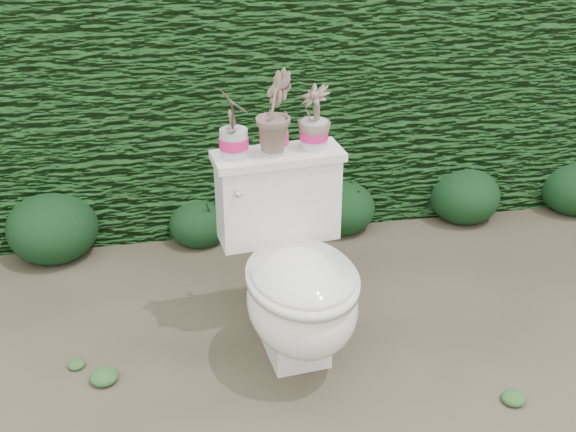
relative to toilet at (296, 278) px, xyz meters
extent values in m
plane|color=#685F48|center=(0.07, -0.09, -0.36)|extent=(60.00, 60.00, 0.00)
cube|color=#22581D|center=(0.07, 1.51, 0.44)|extent=(8.00, 1.00, 1.60)
cube|color=white|center=(0.00, 0.02, -0.26)|extent=(0.25, 0.32, 0.20)
ellipsoid|color=white|center=(0.01, -0.08, -0.06)|extent=(0.46, 0.55, 0.39)
cube|color=white|center=(-0.03, 0.24, 0.22)|extent=(0.49, 0.22, 0.34)
cube|color=white|center=(-0.03, 0.24, 0.40)|extent=(0.52, 0.24, 0.03)
cylinder|color=silver|center=(-0.20, 0.12, 0.32)|extent=(0.02, 0.06, 0.02)
sphere|color=silver|center=(-0.20, 0.09, 0.32)|extent=(0.03, 0.03, 0.03)
imported|color=#277F35|center=(-0.19, 0.22, 0.55)|extent=(0.11, 0.15, 0.25)
imported|color=#277F35|center=(-0.04, 0.24, 0.57)|extent=(0.17, 0.20, 0.30)
imported|color=#277F35|center=(0.12, 0.25, 0.54)|extent=(0.17, 0.17, 0.23)
ellipsoid|color=#143B17|center=(-1.02, 0.98, -0.18)|extent=(0.44, 0.44, 0.35)
ellipsoid|color=#143B17|center=(-0.31, 1.00, -0.23)|extent=(0.31, 0.31, 0.24)
ellipsoid|color=#143B17|center=(0.43, 1.00, -0.21)|extent=(0.36, 0.36, 0.29)
ellipsoid|color=#143B17|center=(1.12, 1.00, -0.20)|extent=(0.38, 0.38, 0.31)
ellipsoid|color=#143B17|center=(1.76, 0.99, -0.21)|extent=(0.37, 0.37, 0.29)
camera|label=1|loc=(-0.44, -2.27, 1.48)|focal=45.00mm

